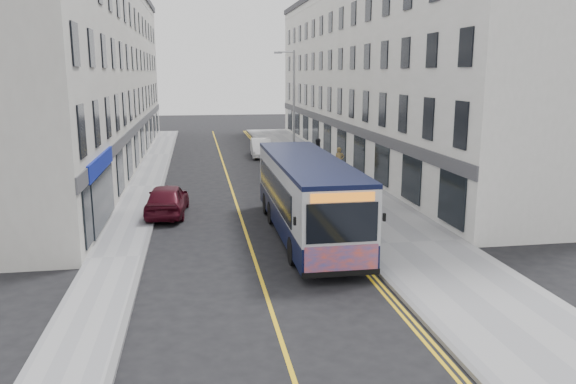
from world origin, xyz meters
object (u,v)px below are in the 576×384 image
object	(u,v)px
streetlamp	(293,109)
pedestrian_near	(339,161)
car_white	(261,148)
car_maroon	(167,199)
pedestrian_far	(319,152)
city_bus	(307,194)
bicycle	(349,206)

from	to	relation	value
streetlamp	pedestrian_near	size ratio (longest dim) A/B	4.52
car_white	car_maroon	size ratio (longest dim) A/B	0.99
streetlamp	pedestrian_far	bearing A→B (deg)	52.38
car_white	car_maroon	bearing A→B (deg)	-107.54
streetlamp	city_bus	size ratio (longest dim) A/B	0.71
car_maroon	city_bus	bearing A→B (deg)	146.05
car_white	car_maroon	xyz separation A→B (m)	(-6.60, -18.07, 0.03)
car_white	bicycle	bearing A→B (deg)	-82.75
streetlamp	pedestrian_near	distance (m)	4.56
streetlamp	city_bus	distance (m)	13.78
pedestrian_far	car_white	distance (m)	6.97
pedestrian_near	pedestrian_far	bearing A→B (deg)	108.97
bicycle	car_maroon	world-z (taller)	car_maroon
pedestrian_far	car_white	size ratio (longest dim) A/B	0.45
city_bus	pedestrian_far	bearing A→B (deg)	75.93
city_bus	car_maroon	bearing A→B (deg)	141.98
car_maroon	car_white	bearing A→B (deg)	-105.99
bicycle	pedestrian_near	xyz separation A→B (m)	(2.35, 10.91, 0.36)
streetlamp	pedestrian_far	world-z (taller)	streetlamp
bicycle	car_white	distance (m)	20.37
streetlamp	car_white	size ratio (longest dim) A/B	1.81
streetlamp	car_maroon	world-z (taller)	streetlamp
city_bus	pedestrian_far	xyz separation A→B (m)	(4.15, 16.55, -0.66)
pedestrian_near	bicycle	bearing A→B (deg)	-94.33
streetlamp	pedestrian_far	distance (m)	5.13
city_bus	pedestrian_far	size ratio (longest dim) A/B	5.63
pedestrian_near	car_maroon	bearing A→B (deg)	-132.93
streetlamp	car_maroon	distance (m)	12.20
city_bus	car_white	world-z (taller)	city_bus
car_white	streetlamp	bearing A→B (deg)	-81.47
bicycle	car_white	size ratio (longest dim) A/B	0.45
bicycle	pedestrian_near	distance (m)	11.17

